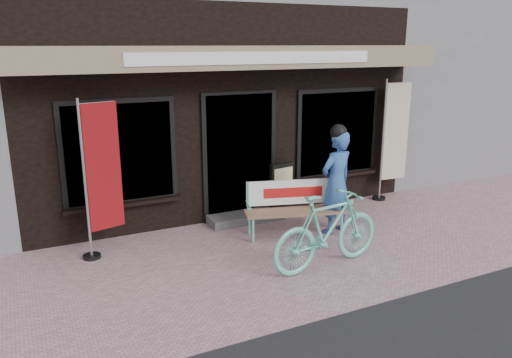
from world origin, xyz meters
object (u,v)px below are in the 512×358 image
nobori_red (100,176)px  nobori_cream (393,138)px  menu_stand (282,188)px  bicycle (328,230)px  person (336,180)px  bench (294,203)px

nobori_red → nobori_cream: size_ratio=0.97×
nobori_cream → menu_stand: size_ratio=2.49×
bicycle → nobori_cream: 3.62m
bicycle → nobori_cream: bearing=-60.2°
nobori_cream → menu_stand: nobori_cream is taller
nobori_cream → menu_stand: 2.49m
person → nobori_cream: bearing=14.5°
person → menu_stand: size_ratio=1.89×
bench → nobori_red: bearing=-173.9°
menu_stand → bicycle: bearing=-112.3°
nobori_red → nobori_cream: 5.52m
bench → bicycle: 1.29m
bench → bicycle: bicycle is taller
person → nobori_cream: size_ratio=0.76×
bicycle → nobori_red: 3.23m
bench → nobori_cream: 2.87m
bench → nobori_cream: bearing=33.1°
person → nobori_red: (-3.48, 0.73, 0.30)m
menu_stand → nobori_red: bearing=178.4°
bicycle → nobori_red: (-2.63, 1.77, 0.64)m
nobori_red → nobori_cream: (5.51, 0.32, 0.03)m
person → nobori_red: nobori_red is taller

